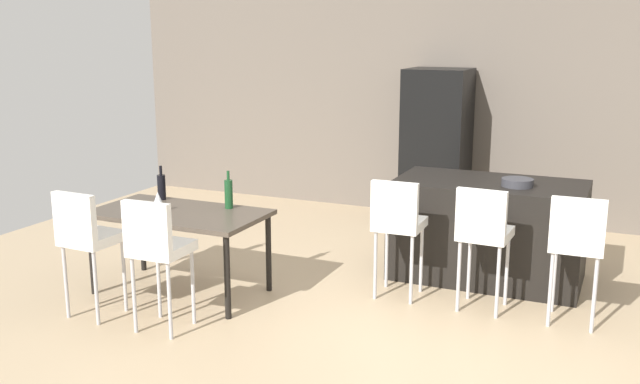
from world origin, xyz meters
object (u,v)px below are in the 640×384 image
object	(u,v)px
kitchen_island	(488,230)
refrigerator	(436,147)
bar_chair_left	(398,220)
dining_chair_near	(86,234)
dining_table	(179,219)
dining_chair_far	(157,244)
wine_glass_left	(158,198)
bar_chair_right	(577,240)
wine_bottle_near	(229,194)
wine_bottle_right	(162,187)
fruit_bowl	(517,182)
bar_chair_middle	(484,229)

from	to	relation	value
kitchen_island	refrigerator	size ratio (longest dim) A/B	0.92
bar_chair_left	dining_chair_near	bearing A→B (deg)	-146.20
dining_table	refrigerator	bearing A→B (deg)	66.40
bar_chair_left	dining_chair_far	distance (m)	2.02
wine_glass_left	dining_table	bearing A→B (deg)	26.76
bar_chair_right	dining_chair_near	distance (m)	3.83
wine_bottle_near	wine_glass_left	world-z (taller)	wine_bottle_near
wine_bottle_right	dining_chair_near	bearing A→B (deg)	-86.90
dining_chair_far	fruit_bowl	xyz separation A→B (m)	(2.30, 2.16, 0.26)
wine_bottle_right	wine_glass_left	bearing A→B (deg)	-57.54
wine_bottle_near	wine_bottle_right	bearing A→B (deg)	177.32
bar_chair_left	bar_chair_right	size ratio (longest dim) A/B	1.00
kitchen_island	wine_bottle_right	world-z (taller)	wine_bottle_right
bar_chair_right	wine_bottle_right	distance (m)	3.64
dining_chair_far	wine_glass_left	size ratio (longest dim) A/B	6.03
wine_bottle_right	bar_chair_middle	bearing A→B (deg)	6.74
bar_chair_left	wine_bottle_right	size ratio (longest dim) A/B	3.30
bar_chair_left	dining_table	bearing A→B (deg)	-160.01
wine_bottle_right	refrigerator	distance (m)	3.44
bar_chair_middle	wine_bottle_right	world-z (taller)	wine_bottle_right
dining_chair_far	fruit_bowl	world-z (taller)	dining_chair_far
wine_bottle_near	refrigerator	bearing A→B (deg)	70.17
dining_chair_near	wine_glass_left	size ratio (longest dim) A/B	6.03
bar_chair_middle	fruit_bowl	distance (m)	0.79
bar_chair_middle	bar_chair_left	bearing A→B (deg)	-180.00
bar_chair_middle	wine_bottle_right	distance (m)	2.93
bar_chair_middle	bar_chair_right	world-z (taller)	same
dining_table	dining_chair_near	world-z (taller)	dining_chair_near
kitchen_island	bar_chair_left	world-z (taller)	bar_chair_left
dining_chair_near	bar_chair_middle	bearing A→B (deg)	26.49
bar_chair_left	refrigerator	size ratio (longest dim) A/B	0.57
dining_chair_far	wine_bottle_right	size ratio (longest dim) A/B	3.30
kitchen_island	bar_chair_middle	world-z (taller)	bar_chair_middle
bar_chair_middle	refrigerator	distance (m)	2.82
dining_table	wine_bottle_right	world-z (taller)	wine_bottle_right
refrigerator	fruit_bowl	xyz separation A→B (m)	(1.23, -1.85, 0.04)
wine_glass_left	refrigerator	distance (m)	3.66
dining_chair_near	refrigerator	bearing A→B (deg)	66.37
dining_table	refrigerator	size ratio (longest dim) A/B	0.81
dining_chair_far	wine_bottle_near	xyz separation A→B (m)	(0.01, 1.04, 0.18)
dining_chair_near	wine_glass_left	bearing A→B (deg)	75.07
wine_bottle_right	refrigerator	xyz separation A→B (m)	(1.81, 2.93, 0.06)
dining_table	fruit_bowl	xyz separation A→B (m)	(2.64, 1.39, 0.28)
kitchen_island	dining_table	distance (m)	2.82
dining_chair_near	refrigerator	world-z (taller)	refrigerator
dining_chair_near	wine_bottle_right	bearing A→B (deg)	93.10
bar_chair_middle	refrigerator	bearing A→B (deg)	112.90
kitchen_island	fruit_bowl	size ratio (longest dim) A/B	6.12
dining_chair_far	dining_chair_near	bearing A→B (deg)	180.00
dining_table	wine_glass_left	xyz separation A→B (m)	(-0.15, -0.08, 0.19)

